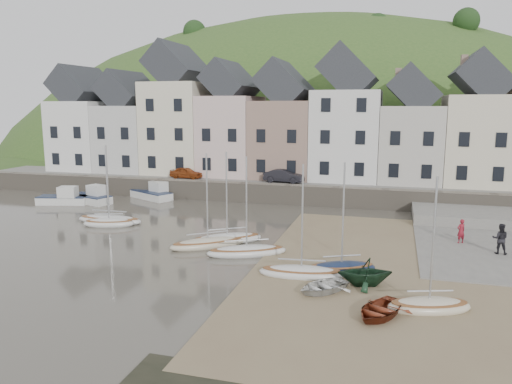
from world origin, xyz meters
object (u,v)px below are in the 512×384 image
(rowboat_white, at_px, (323,286))
(rowboat_green, at_px, (365,272))
(car_right, at_px, (284,176))
(car_left, at_px, (186,173))
(person_red, at_px, (461,231))
(rowboat_red, at_px, (380,309))
(sailboat_0, at_px, (110,219))
(person_dark, at_px, (500,239))

(rowboat_white, distance_m, rowboat_green, 2.46)
(car_right, bearing_deg, car_left, 94.74)
(person_red, relative_size, car_right, 0.41)
(rowboat_green, height_order, car_left, car_left)
(rowboat_red, relative_size, car_right, 0.77)
(sailboat_0, height_order, person_red, sailboat_0)
(rowboat_red, bearing_deg, car_right, 136.67)
(rowboat_white, bearing_deg, rowboat_green, 78.30)
(sailboat_0, distance_m, car_right, 17.57)
(sailboat_0, relative_size, car_right, 1.60)
(person_red, bearing_deg, rowboat_red, 37.62)
(sailboat_0, bearing_deg, person_dark, -2.16)
(sailboat_0, distance_m, rowboat_green, 21.90)
(sailboat_0, relative_size, rowboat_green, 2.30)
(rowboat_white, height_order, car_right, car_right)
(rowboat_green, bearing_deg, person_dark, 118.47)
(sailboat_0, xyz_separation_m, rowboat_white, (18.19, -10.08, 0.09))
(rowboat_white, bearing_deg, car_right, 148.37)
(person_red, xyz_separation_m, car_left, (-25.19, 12.75, 1.26))
(rowboat_red, xyz_separation_m, car_right, (-10.06, 25.88, 1.87))
(rowboat_green, xyz_separation_m, person_dark, (7.60, 7.58, 0.28))
(rowboat_white, relative_size, car_left, 0.82)
(rowboat_white, xyz_separation_m, car_right, (-7.28, 23.70, 1.90))
(sailboat_0, distance_m, person_red, 25.75)
(rowboat_white, height_order, rowboat_red, rowboat_red)
(rowboat_white, bearing_deg, person_dark, 84.76)
(rowboat_red, relative_size, car_left, 0.89)
(person_dark, height_order, car_left, car_left)
(rowboat_red, height_order, person_dark, person_dark)
(rowboat_red, height_order, car_left, car_left)
(sailboat_0, height_order, rowboat_green, sailboat_0)
(person_dark, relative_size, car_left, 0.55)
(car_left, bearing_deg, person_dark, -114.24)
(rowboat_red, height_order, car_right, car_right)
(rowboat_white, relative_size, rowboat_green, 1.02)
(rowboat_white, relative_size, car_right, 0.71)
(sailboat_0, relative_size, person_red, 3.93)
(rowboat_white, bearing_deg, car_left, 167.98)
(rowboat_white, xyz_separation_m, rowboat_green, (1.93, 1.46, 0.43))
(person_red, distance_m, car_right, 19.59)
(person_dark, xyz_separation_m, car_right, (-16.81, 14.67, 1.18))
(rowboat_green, relative_size, car_left, 0.80)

